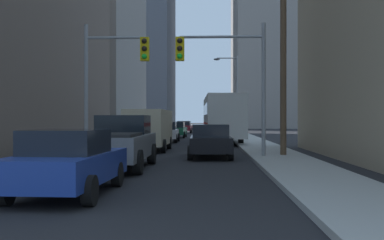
{
  "coord_description": "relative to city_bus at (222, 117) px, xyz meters",
  "views": [
    {
      "loc": [
        1.59,
        -3.06,
        1.76
      ],
      "look_at": [
        0.0,
        36.92,
        1.68
      ],
      "focal_mm": 42.24,
      "sensor_mm": 36.0,
      "label": 1
    }
  ],
  "objects": [
    {
      "name": "sidewalk_left",
      "position": [
        -7.14,
        19.24,
        -1.85
      ],
      "size": [
        2.58,
        160.0,
        0.15
      ],
      "primitive_type": "cube",
      "color": "#9E9E99",
      "rests_on": "ground"
    },
    {
      "name": "sidewalk_right",
      "position": [
        2.15,
        19.24,
        -1.85
      ],
      "size": [
        2.58,
        160.0,
        0.15
      ],
      "primitive_type": "cube",
      "color": "#9E9E99",
      "rests_on": "ground"
    },
    {
      "name": "city_bus",
      "position": [
        0.0,
        0.0,
        0.0
      ],
      "size": [
        2.93,
        11.58,
        3.4
      ],
      "color": "silver",
      "rests_on": "ground"
    },
    {
      "name": "pickup_truck_grey",
      "position": [
        -4.15,
        -17.84,
        -1.0
      ],
      "size": [
        2.2,
        5.41,
        1.9
      ],
      "color": "slate",
      "rests_on": "ground"
    },
    {
      "name": "cargo_van_beige",
      "position": [
        -4.26,
        -9.03,
        -0.64
      ],
      "size": [
        2.16,
        5.26,
        2.26
      ],
      "color": "#C6B793",
      "rests_on": "ground"
    },
    {
      "name": "sedan_blue",
      "position": [
        -4.19,
        -23.54,
        -1.16
      ],
      "size": [
        1.96,
        4.27,
        1.52
      ],
      "color": "navy",
      "rests_on": "ground"
    },
    {
      "name": "sedan_black",
      "position": [
        -0.89,
        -13.32,
        -1.16
      ],
      "size": [
        1.95,
        4.23,
        1.52
      ],
      "color": "black",
      "rests_on": "ground"
    },
    {
      "name": "sedan_white",
      "position": [
        -4.28,
        0.38,
        -1.16
      ],
      "size": [
        1.95,
        4.24,
        1.52
      ],
      "color": "white",
      "rests_on": "ground"
    },
    {
      "name": "sedan_green",
      "position": [
        -4.13,
        8.56,
        -1.16
      ],
      "size": [
        1.95,
        4.26,
        1.52
      ],
      "color": "#195938",
      "rests_on": "ground"
    },
    {
      "name": "sedan_maroon",
      "position": [
        -4.16,
        23.11,
        -1.16
      ],
      "size": [
        1.95,
        4.26,
        1.52
      ],
      "color": "maroon",
      "rests_on": "ground"
    },
    {
      "name": "traffic_signal_near_left",
      "position": [
        -5.24,
        -13.85,
        2.07
      ],
      "size": [
        2.92,
        0.44,
        6.0
      ],
      "color": "gray",
      "rests_on": "ground"
    },
    {
      "name": "traffic_signal_near_right",
      "position": [
        -0.24,
        -13.84,
        2.12
      ],
      "size": [
        3.98,
        0.44,
        6.0
      ],
      "color": "gray",
      "rests_on": "ground"
    },
    {
      "name": "utility_pole_right",
      "position": [
        2.41,
        -13.3,
        3.27
      ],
      "size": [
        2.2,
        0.28,
        9.84
      ],
      "color": "brown",
      "rests_on": "ground"
    },
    {
      "name": "street_lamp_right",
      "position": [
        1.22,
        7.23,
        2.59
      ],
      "size": [
        2.2,
        0.32,
        7.5
      ],
      "color": "gray",
      "rests_on": "ground"
    },
    {
      "name": "building_left_mid_office",
      "position": [
        -18.6,
        18.33,
        10.68
      ],
      "size": [
        17.74,
        20.05,
        25.22
      ],
      "primitive_type": "cube",
      "color": "gray",
      "rests_on": "ground"
    }
  ]
}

